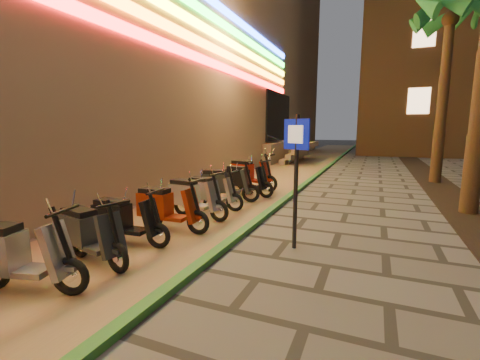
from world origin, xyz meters
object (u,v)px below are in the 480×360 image
at_px(scooter_5, 89,233).
at_px(scooter_8, 192,197).
at_px(scooter_7, 165,207).
at_px(scooter_12, 248,173).
at_px(scooter_10, 223,184).
at_px(scooter_4, 13,254).
at_px(scooter_11, 244,179).
at_px(scooter_9, 209,192).
at_px(pedestrian_sign, 296,164).
at_px(scooter_6, 123,219).

xyz_separation_m(scooter_5, scooter_8, (0.13, 2.83, 0.03)).
xyz_separation_m(scooter_7, scooter_12, (-0.10, 4.88, 0.06)).
bearing_deg(scooter_7, scooter_10, 90.05).
relative_size(scooter_5, scooter_8, 0.94).
height_order(scooter_4, scooter_11, scooter_11).
height_order(scooter_8, scooter_11, scooter_11).
bearing_deg(scooter_5, scooter_9, 99.80).
height_order(scooter_7, scooter_10, scooter_10).
bearing_deg(scooter_11, scooter_4, -82.77).
bearing_deg(scooter_8, pedestrian_sign, -12.33).
height_order(scooter_9, scooter_11, scooter_11).
bearing_deg(scooter_5, scooter_7, 97.27).
xyz_separation_m(scooter_9, scooter_10, (-0.06, 0.96, 0.05)).
xyz_separation_m(scooter_4, scooter_5, (0.12, 1.05, -0.03)).
bearing_deg(pedestrian_sign, scooter_5, -122.59).
bearing_deg(scooter_11, scooter_5, -82.21).
height_order(scooter_11, scooter_12, scooter_12).
height_order(scooter_5, scooter_10, scooter_10).
height_order(scooter_4, scooter_7, scooter_4).
relative_size(scooter_4, scooter_8, 1.00).
height_order(scooter_6, scooter_7, scooter_7).
distance_m(scooter_6, scooter_12, 5.84).
distance_m(pedestrian_sign, scooter_11, 4.70).
height_order(scooter_4, scooter_5, scooter_4).
bearing_deg(scooter_9, scooter_5, -94.02).
bearing_deg(scooter_4, scooter_10, 73.12).
height_order(scooter_7, scooter_9, scooter_7).
distance_m(scooter_9, scooter_11, 2.00).
bearing_deg(scooter_5, scooter_12, 101.36).
xyz_separation_m(scooter_5, scooter_6, (-0.07, 0.82, -0.00)).
relative_size(scooter_7, scooter_10, 0.95).
xyz_separation_m(scooter_4, scooter_6, (0.04, 1.87, -0.04)).
distance_m(scooter_9, scooter_12, 2.98).
relative_size(scooter_11, scooter_12, 0.92).
bearing_deg(scooter_10, scooter_8, -100.06).
distance_m(scooter_8, scooter_12, 3.83).
xyz_separation_m(scooter_6, scooter_10, (0.14, 3.82, 0.05)).
height_order(scooter_5, scooter_12, scooter_12).
relative_size(scooter_5, scooter_6, 1.01).
relative_size(scooter_6, scooter_7, 0.95).
xyz_separation_m(scooter_6, scooter_7, (0.21, 0.96, 0.03)).
xyz_separation_m(scooter_4, scooter_9, (0.24, 4.73, -0.03)).
bearing_deg(scooter_8, scooter_11, 95.51).
relative_size(scooter_6, scooter_8, 0.93).
bearing_deg(scooter_8, scooter_10, 100.55).
bearing_deg(scooter_8, scooter_7, -81.05).
relative_size(scooter_9, scooter_10, 0.90).
relative_size(pedestrian_sign, scooter_8, 1.41).
height_order(scooter_4, scooter_6, scooter_4).
bearing_deg(scooter_12, scooter_8, -76.25).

